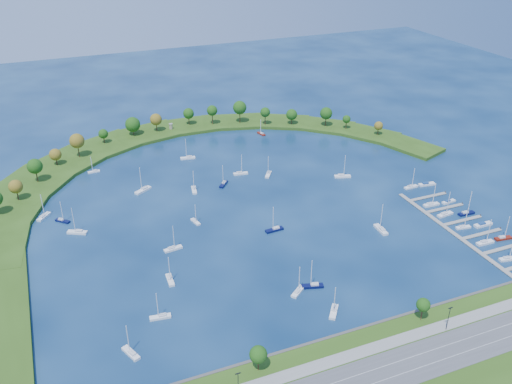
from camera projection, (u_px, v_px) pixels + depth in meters
name	position (u px, v px, depth m)	size (l,w,h in m)	color
ground	(251.00, 205.00, 282.21)	(700.00, 700.00, 0.00)	#072044
south_shoreline	(388.00, 370.00, 181.27)	(420.00, 43.10, 11.60)	#2D4D14
breakwater	(142.00, 179.00, 306.08)	(286.74, 247.64, 2.00)	#2D4D14
breakwater_trees	(172.00, 130.00, 345.49)	(238.24, 90.74, 15.62)	#382314
harbor_tower	(171.00, 126.00, 369.99)	(2.60, 2.60, 3.84)	gray
dock_system	(464.00, 229.00, 260.69)	(24.28, 82.00, 1.60)	gray
moored_boat_0	(173.00, 248.00, 245.23)	(8.63, 3.52, 12.31)	white
moored_boat_1	(131.00, 352.00, 188.44)	(5.39, 8.69, 12.39)	white
moored_boat_2	(170.00, 279.00, 225.07)	(2.70, 8.43, 12.25)	white
moored_boat_3	(224.00, 183.00, 301.55)	(7.07, 7.91, 12.22)	#090E3A
moored_boat_4	(342.00, 176.00, 309.96)	(9.61, 5.55, 13.63)	white
moored_boat_5	(334.00, 311.00, 207.61)	(7.13, 8.22, 12.56)	white
moored_boat_6	(77.00, 232.00, 257.45)	(9.37, 6.67, 13.60)	white
moored_boat_7	(275.00, 229.00, 259.48)	(9.04, 3.07, 13.08)	#090E3A
moored_boat_8	(313.00, 285.00, 221.43)	(9.24, 4.89, 13.08)	#090E3A
moored_boat_9	(240.00, 173.00, 313.32)	(8.53, 3.54, 12.16)	white
moored_boat_10	(298.00, 291.00, 218.28)	(7.92, 6.85, 12.10)	white
moored_boat_11	(195.00, 221.00, 266.20)	(3.44, 7.24, 10.26)	white
moored_boat_12	(261.00, 133.00, 367.19)	(3.82, 7.45, 10.55)	maroon
moored_boat_13	(44.00, 216.00, 270.25)	(7.32, 8.20, 12.67)	white
moored_boat_14	(160.00, 316.00, 204.96)	(8.21, 3.25, 11.74)	white
moored_boat_15	(62.00, 220.00, 266.81)	(7.05, 6.87, 11.31)	#090E3A
moored_boat_16	(188.00, 157.00, 332.30)	(9.23, 4.13, 13.11)	white
moored_boat_17	(381.00, 229.00, 259.46)	(3.29, 9.71, 14.04)	white
moored_boat_18	(94.00, 171.00, 315.66)	(6.86, 2.22, 9.97)	white
moored_boat_19	(194.00, 189.00, 295.38)	(3.92, 8.73, 12.40)	white
moored_boat_20	(268.00, 174.00, 312.30)	(6.55, 8.12, 12.13)	white
moored_boat_21	(143.00, 190.00, 294.96)	(9.96, 7.67, 14.70)	white
docked_boat_0	(508.00, 258.00, 238.31)	(8.36, 3.47, 11.93)	white
docked_boat_2	(485.00, 242.00, 249.61)	(8.74, 2.68, 12.75)	white
docked_boat_3	(503.00, 238.00, 252.97)	(8.53, 3.37, 12.20)	maroon
docked_boat_4	(463.00, 227.00, 261.51)	(7.62, 3.10, 10.87)	white
docked_boat_5	(483.00, 224.00, 263.59)	(9.53, 2.75, 1.94)	white
docked_boat_6	(445.00, 214.00, 272.13)	(9.13, 3.59, 13.06)	white
docked_boat_7	(466.00, 213.00, 273.07)	(8.82, 2.71, 12.86)	#090E3A
docked_boat_8	(431.00, 204.00, 280.97)	(8.71, 2.81, 12.65)	white
docked_boat_9	(449.00, 202.00, 284.02)	(8.06, 2.94, 1.61)	white
docked_boat_10	(411.00, 186.00, 298.39)	(8.21, 2.78, 11.89)	white
docked_boat_11	(427.00, 184.00, 301.36)	(9.61, 3.68, 1.91)	white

